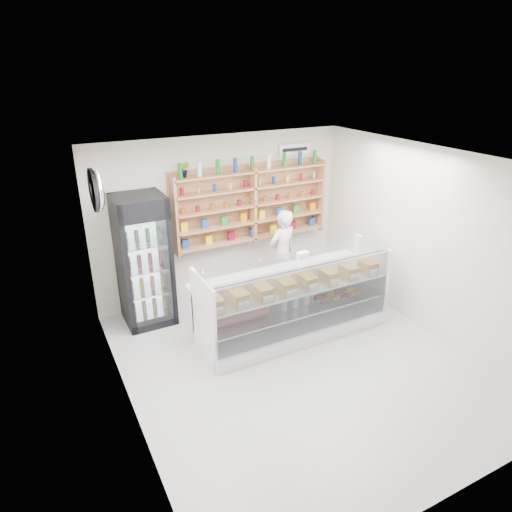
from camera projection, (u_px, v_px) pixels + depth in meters
room at (301, 271)px, 5.83m from camera, size 5.00×5.00×5.00m
display_counter at (293, 313)px, 6.91m from camera, size 2.92×0.87×1.27m
shop_worker at (282, 253)px, 7.98m from camera, size 0.64×0.50×1.57m
drinks_cooler at (144, 261)px, 7.02m from camera, size 0.75×0.73×2.08m
wall_shelving at (252, 205)px, 7.87m from camera, size 2.84×0.28×1.33m
potted_plant at (185, 170)px, 7.09m from camera, size 0.17×0.15×0.26m
security_mirror at (97, 190)px, 5.48m from camera, size 0.15×0.50×0.50m
wall_sign at (294, 149)px, 8.03m from camera, size 0.62×0.03×0.20m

